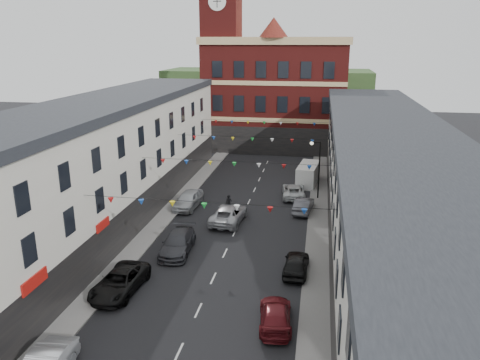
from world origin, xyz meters
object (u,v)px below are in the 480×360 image
Objects in this scene: moving_car at (229,214)px; car_right_c at (275,315)px; pedestrian at (229,204)px; car_right_d at (296,264)px; street_lamp at (317,162)px; car_left_d at (178,243)px; car_right_f at (294,191)px; car_right_e at (303,205)px; white_van at (308,174)px; car_left_e at (188,200)px; car_left_c at (120,282)px.

car_right_c is at bearing 114.75° from moving_car.
car_right_c is 2.64× the size of pedestrian.
street_lamp is at bearing -91.63° from car_right_d.
car_left_d reaches higher than car_right_f.
moving_car is (-6.46, -3.69, 0.07)m from car_right_e.
white_van reaches higher than moving_car.
car_left_e is 14.83m from white_van.
car_left_d reaches higher than car_left_c.
pedestrian is (-7.98, -5.20, -3.07)m from street_lamp.
car_left_e reaches higher than car_right_c.
car_right_e is (-1.05, -4.02, -3.22)m from street_lamp.
pedestrian is (4.08, 15.52, 0.11)m from car_left_c.
pedestrian is at bearing -75.34° from moving_car.
car_left_d is 13.80m from car_right_e.
car_left_c is at bearing 24.27° from car_right_d.
moving_car is 14.43m from white_van.
moving_car is at bearing -75.03° from car_right_c.
street_lamp reaches higher than car_right_c.
white_van reaches higher than car_left_c.
car_left_e reaches higher than car_right_e.
car_left_d is at bearing -125.18° from street_lamp.
car_right_f is at bearing 174.24° from street_lamp.
moving_car is 3.28× the size of pedestrian.
moving_car is at bearing -110.18° from white_van.
car_left_e reaches higher than car_left_c.
car_left_e is at bearing 164.76° from pedestrian.
car_right_c is 0.86× the size of white_van.
moving_car is at bearing 37.02° from car_right_e.
pedestrian is (-7.02, -10.35, -0.30)m from white_van.
car_left_d reaches higher than car_right_c.
car_right_e is at bearing -104.63° from street_lamp.
car_left_c is 1.01× the size of white_van.
white_van is (-0.95, 5.14, -2.77)m from street_lamp.
car_left_e is (0.00, 16.04, 0.10)m from car_left_c.
white_van is at bearing 45.90° from car_left_e.
pedestrian is at bearing -2.86° from car_left_e.
white_van reaches higher than pedestrian.
pedestrian is (2.18, 9.20, 0.08)m from car_left_d.
car_right_f is (9.82, 20.95, -0.04)m from car_left_c.
car_left_e is 2.89× the size of pedestrian.
pedestrian is at bearing -55.81° from car_right_d.
car_left_d reaches higher than car_right_d.
white_van is (0.91, 27.82, 0.49)m from car_right_c.
car_left_d is 11.72m from car_right_c.
car_right_d is at bearing -83.42° from white_van.
car_right_e is 7.44m from moving_car.
white_van is at bearing -109.92° from car_right_f.
car_right_f reaches higher than car_right_c.
street_lamp is 13.29m from car_left_e.
car_right_e is at bearing -83.78° from white_van.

